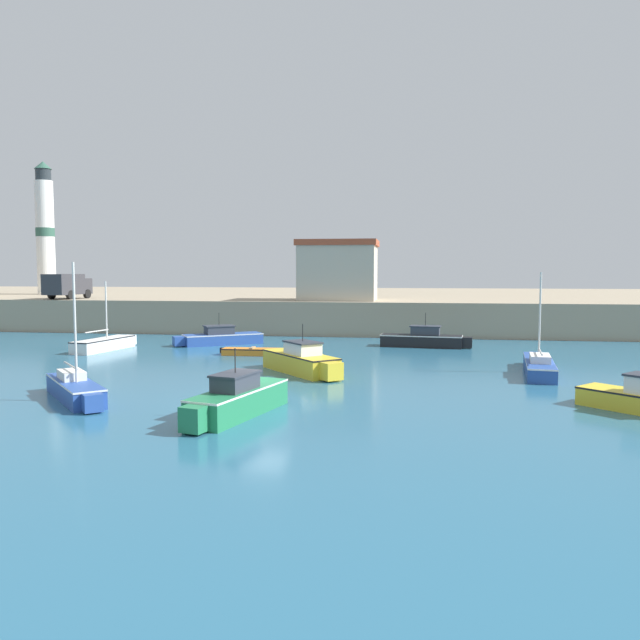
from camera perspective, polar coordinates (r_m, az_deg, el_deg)
The scene contains 14 objects.
ground_plane at distance 25.64m, azimuth -5.86°, elevation -7.46°, with size 200.00×200.00×0.00m, color #28607F.
quay_seawall at distance 69.53m, azimuth 3.25°, elevation 1.33°, with size 120.00×40.00×2.78m, color gray.
sailboat_white_0 at distance 44.10m, azimuth -19.07°, elevation -2.04°, with size 2.27×5.83×4.59m.
motorboat_black_1 at distance 43.93m, azimuth 9.47°, elevation -1.72°, with size 6.34×2.14×2.39m.
sailboat_blue_2 at distance 34.18m, azimuth 19.38°, elevation -3.90°, with size 2.25×7.10×5.23m.
dinghy_orange_3 at distance 39.41m, azimuth -6.07°, elevation -2.87°, with size 4.45×1.10×0.51m.
sailboat_blue_4 at distance 27.71m, azimuth -21.47°, elevation -5.83°, with size 4.66×5.03×5.66m.
motorboat_green_5 at distance 23.19m, azimuth -7.61°, elevation -7.19°, with size 2.73×5.90×2.52m.
motorboat_yellow_7 at distance 32.43m, azimuth -1.66°, elevation -3.75°, with size 4.93×5.51×2.56m.
motorboat_blue_8 at distance 45.37m, azimuth -9.10°, elevation -1.57°, with size 6.06×4.57×2.28m.
mooring_buoy at distance 41.08m, azimuth -0.67°, elevation -2.49°, with size 0.56×0.56×0.56m, color yellow.
lighthouse at distance 72.13m, azimuth -23.84°, elevation 7.53°, with size 1.89×1.89×13.85m.
harbor_shed_near_wharf at distance 53.09m, azimuth 1.68°, elevation 4.59°, with size 6.68×5.34×5.07m.
truck_on_quay at distance 59.71m, azimuth -22.10°, elevation 2.97°, with size 2.62×4.53×2.20m.
Camera 1 is at (6.20, -24.30, 5.35)m, focal length 35.00 mm.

